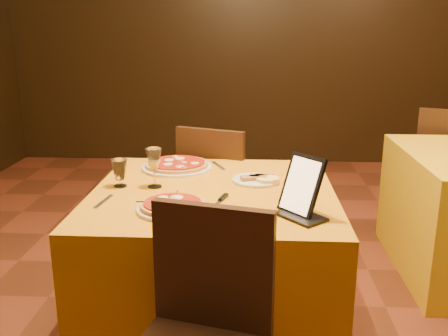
# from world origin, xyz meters

# --- Properties ---
(wall_back) EXTENTS (6.00, 0.01, 2.80)m
(wall_back) POSITION_xyz_m (0.00, 3.50, 1.40)
(wall_back) COLOR black
(wall_back) RESTS_ON floor
(main_table) EXTENTS (1.10, 1.10, 0.75)m
(main_table) POSITION_xyz_m (-0.54, 0.15, 0.38)
(main_table) COLOR #C57E0C
(main_table) RESTS_ON floor
(chair_main_far) EXTENTS (0.47, 0.47, 0.91)m
(chair_main_far) POSITION_xyz_m (-0.54, 0.94, 0.46)
(chair_main_far) COLOR #311F0F
(chair_main_far) RESTS_ON floor
(chair_side_far) EXTENTS (0.57, 0.57, 0.91)m
(chair_side_far) POSITION_xyz_m (1.11, 1.71, 0.46)
(chair_side_far) COLOR black
(chair_side_far) RESTS_ON floor
(pizza_near) EXTENTS (0.29, 0.29, 0.03)m
(pizza_near) POSITION_xyz_m (-0.69, -0.12, 0.77)
(pizza_near) COLOR white
(pizza_near) RESTS_ON main_table
(pizza_far) EXTENTS (0.37, 0.37, 0.03)m
(pizza_far) POSITION_xyz_m (-0.76, 0.50, 0.77)
(pizza_far) COLOR white
(pizza_far) RESTS_ON main_table
(cutlet_dish) EXTENTS (0.23, 0.23, 0.03)m
(cutlet_dish) POSITION_xyz_m (-0.34, 0.29, 0.76)
(cutlet_dish) COLOR white
(cutlet_dish) RESTS_ON main_table
(wine_glass) EXTENTS (0.07, 0.07, 0.19)m
(wine_glass) POSITION_xyz_m (-0.81, 0.17, 0.84)
(wine_glass) COLOR #FFEC90
(wine_glass) RESTS_ON main_table
(water_glass) EXTENTS (0.07, 0.07, 0.13)m
(water_glass) POSITION_xyz_m (-0.98, 0.17, 0.81)
(water_glass) COLOR white
(water_glass) RESTS_ON main_table
(tablet) EXTENTS (0.19, 0.20, 0.23)m
(tablet) POSITION_xyz_m (-0.17, -0.13, 0.87)
(tablet) COLOR black
(tablet) RESTS_ON main_table
(knife) EXTENTS (0.08, 0.21, 0.01)m
(knife) POSITION_xyz_m (-0.51, -0.06, 0.75)
(knife) COLOR silver
(knife) RESTS_ON main_table
(fork_near) EXTENTS (0.04, 0.17, 0.01)m
(fork_near) POSITION_xyz_m (-0.99, -0.04, 0.75)
(fork_near) COLOR #B5B6BC
(fork_near) RESTS_ON main_table
(fork_far) EXTENTS (0.09, 0.17, 0.01)m
(fork_far) POSITION_xyz_m (-0.54, 0.55, 0.75)
(fork_far) COLOR silver
(fork_far) RESTS_ON main_table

